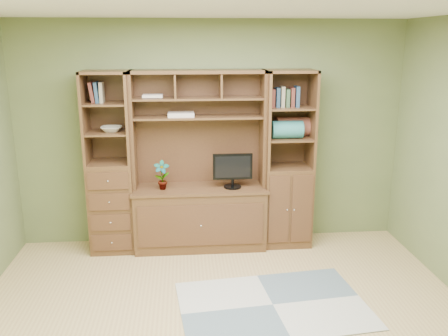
{
  "coord_description": "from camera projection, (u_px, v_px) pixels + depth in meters",
  "views": [
    {
      "loc": [
        -0.32,
        -3.46,
        2.36
      ],
      "look_at": [
        0.08,
        1.2,
        1.1
      ],
      "focal_mm": 38.0,
      "sensor_mm": 36.0,
      "label": 1
    }
  ],
  "objects": [
    {
      "name": "room",
      "position": [
        227.0,
        184.0,
        3.63
      ],
      "size": [
        4.6,
        4.1,
        2.64
      ],
      "color": "tan",
      "rests_on": "ground"
    },
    {
      "name": "center_hutch",
      "position": [
        199.0,
        163.0,
        5.36
      ],
      "size": [
        1.54,
        0.53,
        2.05
      ],
      "primitive_type": "cube",
      "color": "#4F321B",
      "rests_on": "ground"
    },
    {
      "name": "left_tower",
      "position": [
        110.0,
        164.0,
        5.31
      ],
      "size": [
        0.5,
        0.45,
        2.05
      ],
      "primitive_type": "cube",
      "color": "#4F321B",
      "rests_on": "ground"
    },
    {
      "name": "right_tower",
      "position": [
        288.0,
        160.0,
        5.48
      ],
      "size": [
        0.55,
        0.45,
        2.05
      ],
      "primitive_type": "cube",
      "color": "#4F321B",
      "rests_on": "ground"
    },
    {
      "name": "rug",
      "position": [
        273.0,
        305.0,
        4.36
      ],
      "size": [
        1.81,
        1.3,
        0.01
      ],
      "primitive_type": "cube",
      "rotation": [
        0.0,
        0.0,
        0.11
      ],
      "color": "#919695",
      "rests_on": "ground"
    },
    {
      "name": "monitor",
      "position": [
        233.0,
        164.0,
        5.36
      ],
      "size": [
        0.45,
        0.2,
        0.55
      ],
      "primitive_type": "cube",
      "rotation": [
        0.0,
        0.0,
        0.0
      ],
      "color": "black",
      "rests_on": "center_hutch"
    },
    {
      "name": "orchid",
      "position": [
        162.0,
        175.0,
        5.32
      ],
      "size": [
        0.18,
        0.12,
        0.33
      ],
      "primitive_type": "imported",
      "color": "#A86238",
      "rests_on": "center_hutch"
    },
    {
      "name": "magazines",
      "position": [
        181.0,
        114.0,
        5.29
      ],
      "size": [
        0.29,
        0.21,
        0.04
      ],
      "primitive_type": "cube",
      "color": "beige",
      "rests_on": "center_hutch"
    },
    {
      "name": "bowl",
      "position": [
        111.0,
        129.0,
        5.21
      ],
      "size": [
        0.23,
        0.23,
        0.06
      ],
      "primitive_type": "imported",
      "color": "beige",
      "rests_on": "left_tower"
    },
    {
      "name": "blanket_teal",
      "position": [
        287.0,
        130.0,
        5.33
      ],
      "size": [
        0.34,
        0.2,
        0.2
      ],
      "primitive_type": "cube",
      "color": "#2B7270",
      "rests_on": "right_tower"
    },
    {
      "name": "blanket_red",
      "position": [
        294.0,
        127.0,
        5.47
      ],
      "size": [
        0.39,
        0.22,
        0.22
      ],
      "primitive_type": "cube",
      "color": "brown",
      "rests_on": "right_tower"
    }
  ]
}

